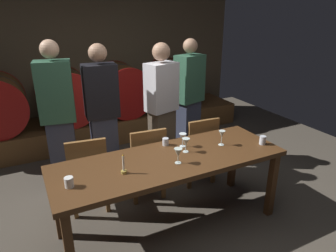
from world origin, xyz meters
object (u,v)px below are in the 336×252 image
object	(u,v)px
wine_barrel_center_left	(66,96)
chair_center	(146,159)
chair_right	(199,147)
guest_center_right	(162,110)
wine_glass_center_left	(186,142)
wine_glass_far_right	(222,135)
cup_center	(166,142)
chair_left	(88,171)
cup_left	(69,182)
guest_far_right	(189,101)
guest_center_left	(103,117)
dining_table	(170,165)
guest_far_left	(59,119)
wine_glass_center_right	(183,137)
wine_barrel_center_right	(122,89)
wine_glass_far_left	(178,153)
wine_barrel_far_right	(173,83)
cup_right	(263,140)
candle_center	(124,168)

from	to	relation	value
wine_barrel_center_left	chair_center	world-z (taller)	wine_barrel_center_left
chair_right	guest_center_right	world-z (taller)	guest_center_right
chair_right	wine_glass_center_left	world-z (taller)	wine_glass_center_left
wine_glass_far_right	cup_center	distance (m)	0.58
chair_left	cup_left	bearing A→B (deg)	75.65
guest_far_right	wine_glass_far_right	bearing A→B (deg)	59.66
guest_center_left	guest_far_right	size ratio (longest dim) A/B	1.00
dining_table	guest_far_left	world-z (taller)	guest_far_left
cup_center	wine_glass_far_right	bearing A→B (deg)	-26.55
wine_barrel_center_left	dining_table	xyz separation A→B (m)	(0.52, -2.57, -0.11)
chair_left	cup_center	xyz separation A→B (m)	(0.75, -0.34, 0.32)
wine_glass_center_right	cup_left	size ratio (longest dim) A/B	1.67
wine_barrel_center_right	guest_center_right	distance (m)	1.57
guest_far_left	wine_glass_center_right	world-z (taller)	guest_far_left
dining_table	wine_glass_far_left	size ratio (longest dim) A/B	15.23
wine_barrel_far_right	cup_right	bearing A→B (deg)	-98.01
wine_glass_center_right	cup_center	distance (m)	0.19
cup_right	dining_table	bearing A→B (deg)	171.23
guest_far_left	chair_center	bearing A→B (deg)	153.99
wine_barrel_center_left	guest_center_right	xyz separation A→B (m)	(0.92, -1.56, 0.09)
wine_glass_center_left	cup_left	distance (m)	1.15
wine_barrel_center_left	chair_left	size ratio (longest dim) A/B	0.97
wine_glass_center_left	wine_glass_center_right	world-z (taller)	wine_glass_center_left
chair_left	cup_center	size ratio (longest dim) A/B	11.53
guest_far_left	wine_glass_far_right	world-z (taller)	guest_far_left
wine_glass_center_right	chair_left	bearing A→B (deg)	153.21
wine_barrel_center_left	guest_center_right	bearing A→B (deg)	-59.60
chair_right	wine_barrel_far_right	bearing A→B (deg)	-105.85
wine_barrel_center_right	cup_left	bearing A→B (deg)	-116.80
chair_center	guest_far_left	world-z (taller)	guest_far_left
wine_barrel_far_right	guest_center_left	size ratio (longest dim) A/B	0.49
wine_glass_far_right	cup_left	world-z (taller)	wine_glass_far_right
wine_barrel_far_right	dining_table	bearing A→B (deg)	-118.32
guest_center_right	cup_left	size ratio (longest dim) A/B	20.28
wine_glass_center_right	cup_right	xyz separation A→B (m)	(0.77, -0.33, -0.06)
dining_table	wine_glass_far_left	distance (m)	0.22
wine_barrel_center_right	chair_left	size ratio (longest dim) A/B	0.97
guest_center_left	wine_glass_center_left	xyz separation A→B (m)	(0.53, -1.05, -0.02)
wine_glass_center_right	guest_center_left	bearing A→B (deg)	121.46
candle_center	wine_glass_center_right	bearing A→B (deg)	18.86
wine_barrel_center_left	guest_far_right	size ratio (longest dim) A/B	0.49
cup_center	wine_barrel_far_right	bearing A→B (deg)	60.49
chair_left	wine_barrel_center_right	bearing A→B (deg)	-111.11
wine_barrel_center_left	wine_glass_far_right	distance (m)	2.79
wine_barrel_center_left	wine_glass_center_right	size ratio (longest dim) A/B	6.01
guest_center_right	wine_glass_far_right	size ratio (longest dim) A/B	10.89
wine_barrel_center_left	dining_table	size ratio (longest dim) A/B	0.38
wine_glass_center_right	guest_center_right	bearing A→B (deg)	78.82
candle_center	wine_glass_far_left	xyz separation A→B (m)	(0.50, -0.05, 0.05)
wine_barrel_far_right	chair_center	bearing A→B (deg)	-124.97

